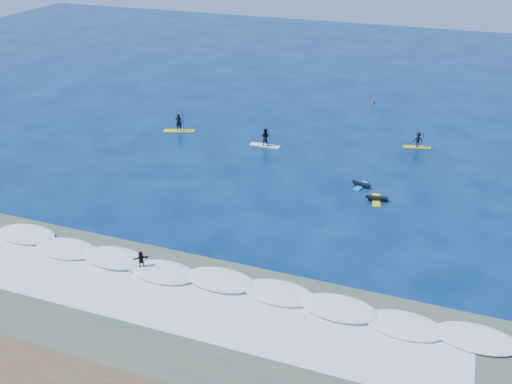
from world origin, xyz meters
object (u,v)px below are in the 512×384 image
(prone_paddler_near, at_px, (377,199))
(prone_paddler_far, at_px, (361,185))
(sup_paddler_left, at_px, (179,125))
(sup_paddler_center, at_px, (265,139))
(marker_buoy, at_px, (373,101))
(sup_paddler_right, at_px, (418,141))
(wave_surfer, at_px, (141,260))

(prone_paddler_near, relative_size, prone_paddler_far, 1.10)
(sup_paddler_left, bearing_deg, sup_paddler_center, -22.37)
(marker_buoy, bearing_deg, prone_paddler_near, -79.64)
(prone_paddler_far, bearing_deg, sup_paddler_right, -5.35)
(sup_paddler_left, bearing_deg, sup_paddler_right, -8.85)
(sup_paddler_left, distance_m, wave_surfer, 25.91)
(sup_paddler_center, height_order, marker_buoy, sup_paddler_center)
(sup_paddler_center, height_order, prone_paddler_near, sup_paddler_center)
(wave_surfer, height_order, marker_buoy, wave_surfer)
(sup_paddler_right, xyz_separation_m, marker_buoy, (-6.57, 12.39, -0.44))
(prone_paddler_far, relative_size, wave_surfer, 1.30)
(sup_paddler_left, distance_m, sup_paddler_center, 10.16)
(sup_paddler_left, relative_size, prone_paddler_far, 1.56)
(sup_paddler_right, relative_size, prone_paddler_far, 1.26)
(prone_paddler_far, bearing_deg, marker_buoy, 20.83)
(sup_paddler_right, height_order, marker_buoy, sup_paddler_right)
(sup_paddler_right, distance_m, wave_surfer, 32.27)
(sup_paddler_right, height_order, prone_paddler_near, sup_paddler_right)
(sup_paddler_center, bearing_deg, prone_paddler_far, -27.90)
(prone_paddler_near, bearing_deg, prone_paddler_far, 27.84)
(marker_buoy, bearing_deg, sup_paddler_right, -62.04)
(wave_surfer, distance_m, marker_buoy, 41.70)
(prone_paddler_far, height_order, marker_buoy, marker_buoy)
(sup_paddler_right, bearing_deg, sup_paddler_left, 174.45)
(sup_paddler_right, height_order, prone_paddler_far, sup_paddler_right)
(sup_paddler_center, bearing_deg, wave_surfer, -91.87)
(sup_paddler_right, xyz_separation_m, wave_surfer, (-15.36, -28.38, -0.00))
(prone_paddler_near, bearing_deg, marker_buoy, -0.18)
(sup_paddler_left, xyz_separation_m, sup_paddler_right, (24.79, 4.25, 0.01))
(wave_surfer, bearing_deg, prone_paddler_far, 20.32)
(prone_paddler_near, bearing_deg, sup_paddler_right, -19.17)
(sup_paddler_center, xyz_separation_m, wave_surfer, (-0.70, -23.46, -0.08))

